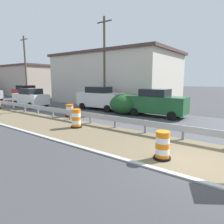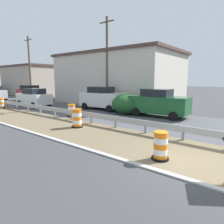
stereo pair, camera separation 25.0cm
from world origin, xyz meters
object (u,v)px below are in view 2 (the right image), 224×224
Objects in this scene: traffic_barrel_close at (77,119)px; traffic_barrel_mid at (72,111)px; utility_pole_near at (107,62)px; car_trailing_near_lane at (102,98)px; car_distant_c at (158,103)px; traffic_barrel_far at (1,104)px; utility_pole_mid at (30,67)px; traffic_barrel_nearest at (160,147)px; car_trailing_far_lane at (34,97)px; car_mid_far_lane at (30,93)px.

traffic_barrel_close reaches higher than traffic_barrel_mid.
car_trailing_near_lane is at bearing -154.89° from utility_pole_near.
traffic_barrel_far is at bearing -160.62° from car_distant_c.
utility_pole_near is at bearing -89.42° from utility_pole_mid.
utility_pole_near is at bearing 11.57° from traffic_barrel_mid.
traffic_barrel_nearest is 8.63m from car_distant_c.
traffic_barrel_far is at bearing 83.11° from traffic_barrel_nearest.
car_trailing_far_lane is 0.48× the size of utility_pole_mid.
traffic_barrel_far is 0.11× the size of utility_pole_near.
traffic_barrel_far is 0.23× the size of car_distant_c.
car_mid_far_lane is at bearing -26.10° from car_trailing_far_lane.
traffic_barrel_mid is at bearing 170.98° from car_trailing_far_lane.
car_trailing_near_lane is (6.36, 3.51, 0.58)m from traffic_barrel_close.
car_trailing_far_lane is (-2.87, 7.17, -0.13)m from car_trailing_near_lane.
car_distant_c is at bearing 0.19° from car_mid_far_lane.
car_trailing_far_lane is at bearing -169.80° from car_distant_c.
traffic_barrel_mid is 7.70m from car_trailing_far_lane.
car_mid_far_lane reaches higher than traffic_barrel_close.
car_distant_c is (6.28, -2.31, 0.56)m from traffic_barrel_close.
traffic_barrel_nearest is 17.46m from car_trailing_far_lane.
car_distant_c is at bearing -20.17° from traffic_barrel_close.
utility_pole_mid is at bearing 43.55° from traffic_barrel_far.
car_trailing_near_lane is at bearing -95.69° from utility_pole_mid.
car_trailing_far_lane is at bearing -118.37° from utility_pole_mid.
traffic_barrel_nearest is 9.87m from traffic_barrel_mid.
traffic_barrel_far is 0.24× the size of car_trailing_far_lane.
traffic_barrel_far is (-1.50, 8.89, 0.04)m from traffic_barrel_mid.
utility_pole_near reaches higher than utility_pole_mid.
car_mid_far_lane is 12.76m from utility_pole_near.
traffic_barrel_close is at bearing 162.45° from car_trailing_far_lane.
utility_pole_mid is (7.18, 6.82, 4.16)m from traffic_barrel_far.
traffic_barrel_close is 17.62m from car_mid_far_lane.
car_trailing_near_lane is 1.02× the size of car_mid_far_lane.
traffic_barrel_nearest is at bearing -103.62° from traffic_barrel_close.
car_mid_far_lane is at bearing 68.76° from traffic_barrel_close.
utility_pole_mid reaches higher than car_distant_c.
utility_pole_mid is at bearing 90.58° from utility_pole_near.
traffic_barrel_nearest is 12.38m from car_trailing_near_lane.
car_trailing_far_lane is 0.94× the size of car_distant_c.
utility_pole_near is (9.50, 10.35, 4.18)m from traffic_barrel_nearest.
car_trailing_near_lane reaches higher than traffic_barrel_nearest.
utility_pole_near reaches higher than traffic_barrel_far.
car_trailing_near_lane is at bearing 5.62° from traffic_barrel_mid.
car_trailing_far_lane is (-2.89, -5.74, -0.08)m from car_mid_far_lane.
car_mid_far_lane reaches higher than traffic_barrel_mid.
utility_pole_mid reaches higher than car_trailing_far_lane.
traffic_barrel_close is 6.71m from car_distant_c.
car_mid_far_lane is (7.85, 22.48, 0.58)m from traffic_barrel_nearest.
car_mid_far_lane is 18.72m from car_distant_c.
car_mid_far_lane is at bearing 177.69° from car_trailing_near_lane.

